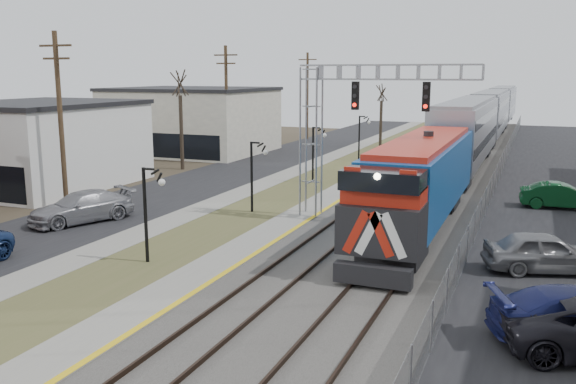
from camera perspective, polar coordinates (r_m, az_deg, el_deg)
The scene contains 17 objects.
street_west at distance 43.84m, azimuth -8.29°, elevation 0.87°, with size 7.00×120.00×0.04m, color black.
sidewalk at distance 41.76m, azimuth -2.96°, elevation 0.49°, with size 2.00×120.00×0.08m, color gray.
grass_median at distance 40.60m, azimuth 0.88°, elevation 0.18°, with size 4.00×120.00×0.06m, color #4C502A.
platform at distance 39.61m, azimuth 4.93°, elevation -0.01°, with size 2.00×120.00×0.24m, color gray.
ballast_bed at distance 38.46m, azimuth 12.05°, elevation -0.58°, with size 8.00×120.00×0.20m, color #595651.
platform_edge at distance 39.34m, azimuth 6.15°, elevation 0.08°, with size 0.24×120.00×0.01m, color gold.
track_near at distance 38.81m, azimuth 9.16°, elevation -0.11°, with size 1.58×120.00×0.15m.
track_far at distance 38.20m, azimuth 14.27°, elevation -0.49°, with size 1.58×120.00×0.15m.
train at distance 64.94m, azimuth 17.86°, elevation 6.33°, with size 3.00×85.85×5.33m.
signal_gantry at distance 31.59m, azimuth 5.14°, elevation 7.18°, with size 9.00×1.07×8.15m.
lampposts at distance 25.69m, azimuth -12.82°, elevation -2.06°, with size 0.14×62.14×4.00m.
utility_poles at distance 36.99m, azimuth -20.50°, elevation 6.18°, with size 0.28×80.28×10.00m.
fence at distance 37.84m, azimuth 18.36°, elevation -0.01°, with size 0.04×120.00×1.60m, color gray.
bare_trees at distance 47.40m, azimuth -7.20°, elevation 4.93°, with size 12.30×42.30×5.95m.
car_lot_e at distance 25.96m, azimuth 22.96°, elevation -5.28°, with size 1.89×4.69×1.60m, color slate.
car_lot_f at distance 38.38m, azimuth 24.16°, elevation -0.38°, with size 1.55×4.45×1.47m, color #0C3E1C.
car_street_b at distance 33.60m, azimuth -18.77°, elevation -1.40°, with size 2.22×5.47×1.59m, color gray.
Camera 1 is at (10.49, -2.13, 7.73)m, focal length 38.00 mm.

